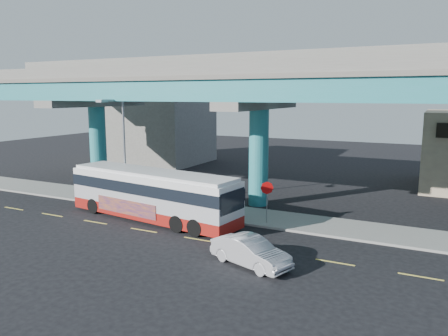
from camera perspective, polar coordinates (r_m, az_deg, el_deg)
The scene contains 10 objects.
ground at distance 26.41m, azimuth -2.98°, elevation -9.13°, with size 120.00×120.00×0.00m, color black.
sidewalk at distance 31.08m, azimuth 2.03°, elevation -6.10°, with size 70.00×4.00×0.15m, color gray.
lane_markings at distance 26.16m, azimuth -3.31°, elevation -9.30°, with size 58.00×0.12×0.01m.
viaduct at distance 33.26m, azimuth 4.74°, elevation 10.69°, with size 52.00×12.40×11.70m.
building_concrete at distance 56.18m, azimuth -8.81°, elevation 5.39°, with size 12.00×10.00×9.00m, color gray.
transit_bus at distance 30.12m, azimuth -9.35°, elevation -3.24°, with size 13.41×4.62×3.38m.
sedan at distance 22.21m, azimuth 3.47°, elevation -10.84°, with size 4.62×2.86×1.44m, color #AAA9AE.
parked_car at distance 36.56m, azimuth -13.09°, elevation -2.89°, with size 3.68×2.19×1.17m, color #2E2E33.
street_lamp at distance 33.05m, azimuth -13.56°, elevation 4.01°, with size 0.50×2.63×8.15m.
stop_sign at distance 28.44m, azimuth 5.63°, elevation -3.27°, with size 0.75×0.42×2.77m.
Camera 1 is at (12.35, -21.77, 8.44)m, focal length 35.00 mm.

